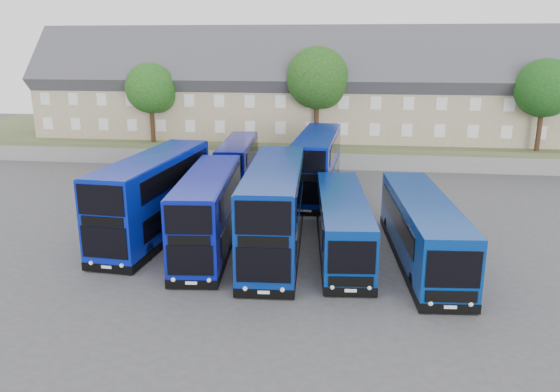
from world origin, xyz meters
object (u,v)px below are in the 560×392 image
Objects in this scene: tree_west at (152,90)px; tree_east at (545,90)px; coach_east_a at (342,225)px; dd_front_mid at (208,213)px; tree_mid at (319,80)px; dd_front_left at (154,198)px.

tree_east is at bearing 0.00° from tree_west.
coach_east_a is at bearing -49.91° from tree_west.
dd_front_mid is 24.59m from tree_mid.
tree_mid reaches higher than dd_front_mid.
tree_mid is (-2.80, 22.83, 6.48)m from coach_east_a.
tree_mid is at bearing 178.57° from tree_east.
dd_front_mid is 26.03m from tree_west.
tree_east reaches higher than tree_west.
tree_east reaches higher than dd_front_mid.
tree_east is at bearing 40.73° from dd_front_left.
tree_mid is (16.00, 0.50, 1.02)m from tree_west.
tree_west is 0.94× the size of tree_east.
dd_front_mid is 7.50m from coach_east_a.
tree_west is (-18.80, 22.33, 5.46)m from coach_east_a.
tree_east is at bearing -1.43° from tree_mid.
dd_front_left is 22.77m from tree_west.
dd_front_left is at bearing 167.98° from coach_east_a.
tree_west is (-7.51, 20.98, 4.66)m from dd_front_left.
dd_front_mid is at bearing -63.66° from tree_west.
dd_front_left is at bearing 147.91° from dd_front_mid.
coach_east_a is (11.29, -1.35, -0.80)m from dd_front_left.
coach_east_a is at bearing -127.60° from tree_east.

